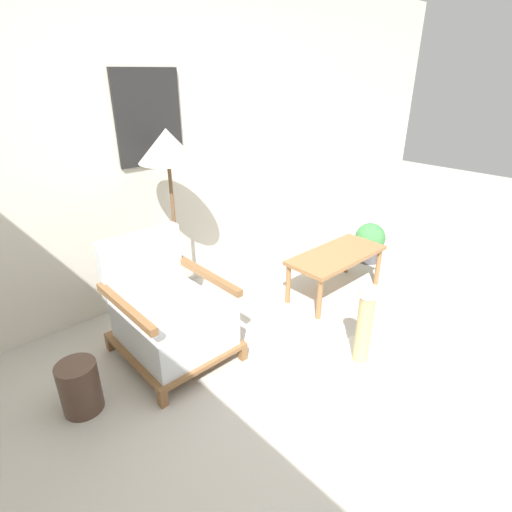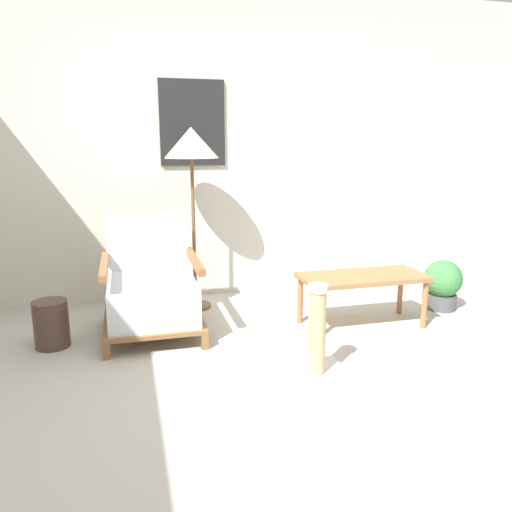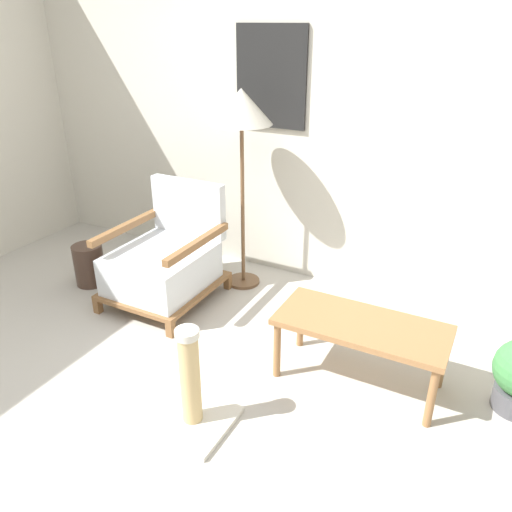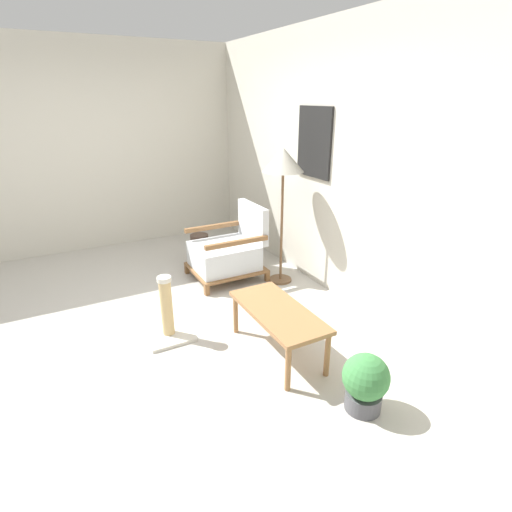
{
  "view_description": "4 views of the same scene",
  "coord_description": "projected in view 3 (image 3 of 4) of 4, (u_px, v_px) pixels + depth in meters",
  "views": [
    {
      "loc": [
        -1.79,
        -0.96,
        1.88
      ],
      "look_at": [
        0.15,
        1.15,
        0.55
      ],
      "focal_mm": 28.0,
      "sensor_mm": 36.0,
      "label": 1
    },
    {
      "loc": [
        -0.79,
        -2.4,
        1.4
      ],
      "look_at": [
        0.15,
        1.15,
        0.55
      ],
      "focal_mm": 35.0,
      "sensor_mm": 36.0,
      "label": 2
    },
    {
      "loc": [
        1.5,
        -1.42,
        1.93
      ],
      "look_at": [
        0.15,
        1.15,
        0.55
      ],
      "focal_mm": 35.0,
      "sensor_mm": 36.0,
      "label": 3
    },
    {
      "loc": [
        3.34,
        -0.55,
        2.01
      ],
      "look_at": [
        0.15,
        1.15,
        0.55
      ],
      "focal_mm": 28.0,
      "sensor_mm": 36.0,
      "label": 4
    }
  ],
  "objects": [
    {
      "name": "armchair",
      "position": [
        165.0,
        261.0,
        3.69
      ],
      "size": [
        0.7,
        0.8,
        0.85
      ],
      "color": "brown",
      "rests_on": "ground_plane"
    },
    {
      "name": "ground_plane",
      "position": [
        128.0,
        430.0,
        2.6
      ],
      "size": [
        14.0,
        14.0,
        0.0
      ],
      "primitive_type": "plane",
      "color": "#B7B2A8"
    },
    {
      "name": "wall_back",
      "position": [
        296.0,
        106.0,
        3.67
      ],
      "size": [
        8.0,
        0.09,
        2.7
      ],
      "color": "beige",
      "rests_on": "ground_plane"
    },
    {
      "name": "vase",
      "position": [
        89.0,
        265.0,
        3.97
      ],
      "size": [
        0.24,
        0.24,
        0.33
      ],
      "primitive_type": "cylinder",
      "color": "#473328",
      "rests_on": "ground_plane"
    },
    {
      "name": "floor_lamp",
      "position": [
        241.0,
        115.0,
        3.48
      ],
      "size": [
        0.44,
        0.44,
        1.51
      ],
      "color": "brown",
      "rests_on": "ground_plane"
    },
    {
      "name": "scratching_post",
      "position": [
        191.0,
        395.0,
        2.57
      ],
      "size": [
        0.4,
        0.4,
        0.58
      ],
      "color": "beige",
      "rests_on": "ground_plane"
    },
    {
      "name": "coffee_table",
      "position": [
        361.0,
        330.0,
        2.8
      ],
      "size": [
        0.96,
        0.43,
        0.4
      ],
      "color": "olive",
      "rests_on": "ground_plane"
    }
  ]
}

